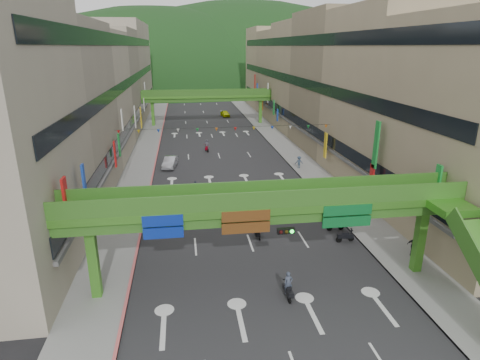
% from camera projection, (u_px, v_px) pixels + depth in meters
% --- Properties ---
extents(ground, '(320.00, 320.00, 0.00)m').
position_uv_depth(ground, '(287.00, 345.00, 21.75)').
color(ground, black).
rests_on(ground, ground).
extents(road_slab, '(18.00, 140.00, 0.02)m').
position_uv_depth(road_slab, '(214.00, 141.00, 68.69)').
color(road_slab, '#28282B').
rests_on(road_slab, ground).
extents(sidewalk_left, '(4.00, 140.00, 0.15)m').
position_uv_depth(sidewalk_left, '(148.00, 142.00, 67.19)').
color(sidewalk_left, gray).
rests_on(sidewalk_left, ground).
extents(sidewalk_right, '(4.00, 140.00, 0.15)m').
position_uv_depth(sidewalk_right, '(276.00, 138.00, 70.14)').
color(sidewalk_right, gray).
rests_on(sidewalk_right, ground).
extents(curb_left, '(0.20, 140.00, 0.18)m').
position_uv_depth(curb_left, '(160.00, 142.00, 67.44)').
color(curb_left, '#CC5959').
rests_on(curb_left, ground).
extents(curb_right, '(0.20, 140.00, 0.18)m').
position_uv_depth(curb_right, '(266.00, 139.00, 69.88)').
color(curb_right, gray).
rests_on(curb_right, ground).
extents(building_row_left, '(12.80, 95.00, 19.00)m').
position_uv_depth(building_row_left, '(93.00, 86.00, 63.15)').
color(building_row_left, '#9E937F').
rests_on(building_row_left, ground).
extents(building_row_right, '(12.80, 95.00, 19.00)m').
position_uv_depth(building_row_right, '(323.00, 83.00, 68.23)').
color(building_row_right, gray).
rests_on(building_row_right, ground).
extents(overpass_near, '(28.00, 12.27, 7.10)m').
position_uv_depth(overpass_near, '(283.00, 216.00, 25.28)').
color(overpass_near, '#4C9E2D').
rests_on(overpass_near, ground).
extents(overpass_far, '(28.00, 2.20, 7.10)m').
position_uv_depth(overpass_far, '(207.00, 98.00, 81.06)').
color(overpass_far, '#4C9E2D').
rests_on(overpass_far, ground).
extents(hill_left, '(168.00, 140.00, 112.00)m').
position_uv_depth(hill_left, '(158.00, 84.00, 169.95)').
color(hill_left, '#1C4419').
rests_on(hill_left, ground).
extents(hill_right, '(208.00, 176.00, 128.00)m').
position_uv_depth(hill_right, '(244.00, 80.00, 194.08)').
color(hill_right, '#1C4419').
rests_on(hill_right, ground).
extents(bunting_string, '(26.00, 0.36, 0.47)m').
position_uv_depth(bunting_string, '(226.00, 129.00, 48.03)').
color(bunting_string, black).
rests_on(bunting_string, ground).
extents(scooter_rider_near, '(0.61, 1.60, 1.87)m').
position_uv_depth(scooter_rider_near, '(288.00, 286.00, 25.56)').
color(scooter_rider_near, black).
rests_on(scooter_rider_near, ground).
extents(scooter_rider_mid, '(1.01, 1.60, 2.22)m').
position_uv_depth(scooter_rider_mid, '(258.00, 225.00, 33.64)').
color(scooter_rider_mid, black).
rests_on(scooter_rider_mid, ground).
extents(scooter_rider_left, '(1.04, 1.59, 2.01)m').
position_uv_depth(scooter_rider_left, '(195.00, 190.00, 42.24)').
color(scooter_rider_left, gray).
rests_on(scooter_rider_left, ground).
extents(scooter_rider_far, '(0.85, 1.58, 1.90)m').
position_uv_depth(scooter_rider_far, '(207.00, 146.00, 61.35)').
color(scooter_rider_far, maroon).
rests_on(scooter_rider_far, ground).
extents(parked_scooter_row, '(1.60, 9.37, 1.08)m').
position_uv_depth(parked_scooter_row, '(327.00, 215.00, 37.20)').
color(parked_scooter_row, black).
rests_on(parked_scooter_row, ground).
extents(car_silver, '(2.21, 4.50, 1.42)m').
position_uv_depth(car_silver, '(170.00, 162.00, 53.45)').
color(car_silver, '#B5B6BF').
rests_on(car_silver, ground).
extents(car_yellow, '(2.17, 4.17, 1.35)m').
position_uv_depth(car_yellow, '(225.00, 114.00, 92.06)').
color(car_yellow, '#E1EF0B').
rests_on(car_yellow, ground).
extents(pedestrian_red, '(1.02, 0.85, 1.88)m').
position_uv_depth(pedestrian_red, '(371.00, 208.00, 37.81)').
color(pedestrian_red, '#B8390A').
rests_on(pedestrian_red, ground).
extents(pedestrian_dark, '(0.99, 0.88, 1.61)m').
position_uv_depth(pedestrian_dark, '(413.00, 247.00, 30.61)').
color(pedestrian_dark, black).
rests_on(pedestrian_dark, ground).
extents(pedestrian_blue, '(0.79, 0.54, 1.60)m').
position_uv_depth(pedestrian_blue, '(299.00, 163.00, 52.66)').
color(pedestrian_blue, '#304156').
rests_on(pedestrian_blue, ground).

